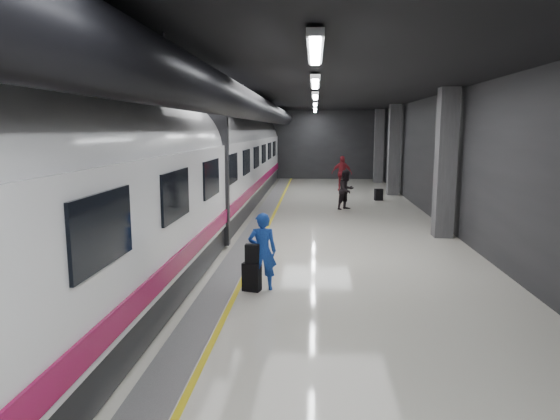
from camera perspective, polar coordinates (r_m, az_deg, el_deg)
name	(u,v)px	position (r m, az deg, el deg)	size (l,w,h in m)	color
ground	(292,249)	(13.79, 1.34, -4.52)	(40.00, 40.00, 0.00)	beige
platform_hall	(284,120)	(14.37, 0.41, 10.26)	(10.02, 40.02, 4.51)	black
train	(174,174)	(13.98, -12.08, 4.07)	(3.05, 38.00, 4.05)	black
traveler_main	(262,251)	(10.24, -2.03, -4.75)	(0.59, 0.38, 1.61)	blue
suitcase_main	(252,277)	(10.30, -3.25, -7.63)	(0.36, 0.23, 0.59)	black
shoulder_bag	(252,254)	(10.16, -3.19, -5.01)	(0.29, 0.15, 0.39)	black
traveler_far_a	(346,190)	(20.65, 7.58, 2.29)	(0.79, 0.62, 1.63)	black
traveler_far_b	(342,173)	(27.06, 7.07, 4.18)	(1.10, 0.46, 1.87)	maroon
suitcase_far	(379,195)	(23.65, 11.20, 1.74)	(0.37, 0.24, 0.54)	black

